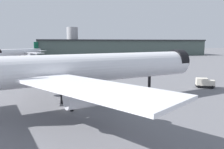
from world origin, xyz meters
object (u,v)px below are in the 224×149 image
airliner_far_taxiway (20,52)px  service_truck_front (205,83)px  traffic_cone_near_nose (15,82)px  airliner_near_gate (77,69)px

airliner_far_taxiway → service_truck_front: size_ratio=7.02×
service_truck_front → traffic_cone_near_nose: service_truck_front is taller
airliner_near_gate → airliner_far_taxiway: airliner_near_gate is taller
airliner_far_taxiway → traffic_cone_near_nose: airliner_far_taxiway is taller
airliner_near_gate → service_truck_front: bearing=-0.8°
traffic_cone_near_nose → service_truck_front: bearing=-16.1°
airliner_far_taxiway → traffic_cone_near_nose: size_ratio=53.12×
airliner_near_gate → traffic_cone_near_nose: (-21.48, 31.41, -7.75)m
airliner_far_taxiway → airliner_near_gate: bearing=52.0°
airliner_far_taxiway → service_truck_front: (82.60, -121.71, -4.63)m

